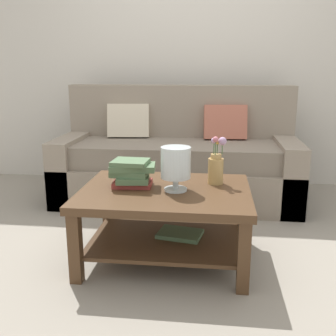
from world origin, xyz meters
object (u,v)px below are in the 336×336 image
object	(u,v)px
flower_pitcher	(216,166)
couch	(177,161)
glass_hurricane_vase	(176,164)
coffee_table	(166,209)
book_stack_main	(132,173)

from	to	relation	value
flower_pitcher	couch	bearing A→B (deg)	108.01
flower_pitcher	glass_hurricane_vase	bearing A→B (deg)	-143.66
couch	coffee_table	xyz separation A→B (m)	(0.04, -1.27, -0.02)
book_stack_main	glass_hurricane_vase	xyz separation A→B (m)	(0.29, -0.06, 0.08)
coffee_table	book_stack_main	bearing A→B (deg)	171.30
coffee_table	flower_pitcher	xyz separation A→B (m)	(0.32, 0.16, 0.25)
couch	glass_hurricane_vase	distance (m)	1.32
book_stack_main	flower_pitcher	size ratio (longest dim) A/B	0.94
glass_hurricane_vase	book_stack_main	bearing A→B (deg)	169.12
coffee_table	flower_pitcher	world-z (taller)	flower_pitcher
book_stack_main	glass_hurricane_vase	distance (m)	0.31
book_stack_main	coffee_table	bearing A→B (deg)	-8.70
couch	book_stack_main	world-z (taller)	couch
coffee_table	glass_hurricane_vase	xyz separation A→B (m)	(0.07, -0.02, 0.30)
couch	coffee_table	distance (m)	1.27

